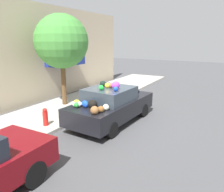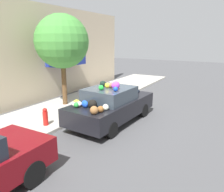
{
  "view_description": "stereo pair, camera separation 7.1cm",
  "coord_description": "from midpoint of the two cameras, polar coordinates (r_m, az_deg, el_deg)",
  "views": [
    {
      "loc": [
        -7.56,
        -4.49,
        3.36
      ],
      "look_at": [
        0.0,
        -0.18,
        1.12
      ],
      "focal_mm": 35.0,
      "sensor_mm": 36.0,
      "label": 1
    },
    {
      "loc": [
        -7.53,
        -4.55,
        3.36
      ],
      "look_at": [
        0.0,
        -0.18,
        1.12
      ],
      "focal_mm": 35.0,
      "sensor_mm": 36.0,
      "label": 2
    }
  ],
  "objects": [
    {
      "name": "street_tree",
      "position": [
        11.22,
        -13.25,
        13.63
      ],
      "size": [
        2.64,
        2.64,
        4.49
      ],
      "color": "brown",
      "rests_on": "sidewalk_curb"
    },
    {
      "name": "building_facade",
      "position": [
        12.18,
        -21.62,
        9.88
      ],
      "size": [
        18.0,
        1.2,
        5.26
      ],
      "color": "#C6B293",
      "rests_on": "ground"
    },
    {
      "name": "ground_plane",
      "position": [
        9.42,
        -1.19,
        -6.5
      ],
      "size": [
        60.0,
        60.0,
        0.0
      ],
      "primitive_type": "plane",
      "color": "#4C4C4F"
    },
    {
      "name": "fire_hydrant",
      "position": [
        8.9,
        -17.24,
        -5.24
      ],
      "size": [
        0.2,
        0.2,
        0.7
      ],
      "color": "red",
      "rests_on": "sidewalk_curb"
    },
    {
      "name": "art_car",
      "position": [
        9.03,
        -0.42,
        -2.21
      ],
      "size": [
        4.34,
        2.06,
        1.82
      ],
      "rotation": [
        0.0,
        0.0,
        -0.05
      ],
      "color": "black",
      "rests_on": "ground"
    },
    {
      "name": "sidewalk_curb",
      "position": [
        10.95,
        -13.44,
        -3.54
      ],
      "size": [
        24.0,
        3.2,
        0.12
      ],
      "color": "#B2ADA3",
      "rests_on": "ground"
    }
  ]
}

